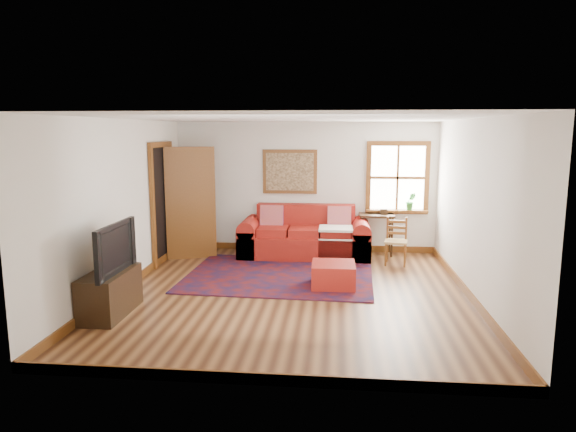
# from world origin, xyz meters

# --- Properties ---
(ground) EXTENTS (5.50, 5.50, 0.00)m
(ground) POSITION_xyz_m (0.00, 0.00, 0.00)
(ground) COLOR #3F2111
(ground) RESTS_ON ground
(room_envelope) EXTENTS (5.04, 5.54, 2.52)m
(room_envelope) POSITION_xyz_m (0.00, 0.02, 1.65)
(room_envelope) COLOR silver
(room_envelope) RESTS_ON ground
(window) EXTENTS (1.18, 0.20, 1.38)m
(window) POSITION_xyz_m (1.78, 2.70, 1.31)
(window) COLOR white
(window) RESTS_ON ground
(doorway) EXTENTS (0.89, 1.08, 2.14)m
(doorway) POSITION_xyz_m (-2.21, 1.78, 1.07)
(doorway) COLOR black
(doorway) RESTS_ON ground
(framed_artwork) EXTENTS (1.05, 0.07, 0.85)m
(framed_artwork) POSITION_xyz_m (-0.30, 2.71, 1.55)
(framed_artwork) COLOR brown
(framed_artwork) RESTS_ON ground
(persian_rug) EXTENTS (3.07, 2.50, 0.02)m
(persian_rug) POSITION_xyz_m (-0.29, 0.90, 0.01)
(persian_rug) COLOR #520E0B
(persian_rug) RESTS_ON ground
(red_leather_sofa) EXTENTS (2.41, 1.00, 0.94)m
(red_leather_sofa) POSITION_xyz_m (0.03, 2.28, 0.31)
(red_leather_sofa) COLOR maroon
(red_leather_sofa) RESTS_ON ground
(red_ottoman) EXTENTS (0.65, 0.65, 0.37)m
(red_ottoman) POSITION_xyz_m (0.58, 0.37, 0.18)
(red_ottoman) COLOR maroon
(red_ottoman) RESTS_ON ground
(side_table) EXTENTS (0.65, 0.49, 0.78)m
(side_table) POSITION_xyz_m (1.37, 2.53, 0.65)
(side_table) COLOR black
(side_table) RESTS_ON ground
(ladder_back_chair) EXTENTS (0.44, 0.42, 0.82)m
(ladder_back_chair) POSITION_xyz_m (1.66, 1.85, 0.44)
(ladder_back_chair) COLOR tan
(ladder_back_chair) RESTS_ON ground
(media_cabinet) EXTENTS (0.46, 1.02, 0.56)m
(media_cabinet) POSITION_xyz_m (-2.26, -1.08, 0.28)
(media_cabinet) COLOR black
(media_cabinet) RESTS_ON ground
(television) EXTENTS (0.14, 1.10, 0.63)m
(television) POSITION_xyz_m (-2.24, -1.12, 0.88)
(television) COLOR black
(television) RESTS_ON media_cabinet
(candle_hurricane) EXTENTS (0.12, 0.12, 0.18)m
(candle_hurricane) POSITION_xyz_m (-2.21, -0.73, 0.65)
(candle_hurricane) COLOR silver
(candle_hurricane) RESTS_ON media_cabinet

